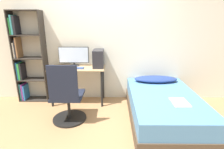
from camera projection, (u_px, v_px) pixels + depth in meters
ground_plane at (93, 133)px, 2.70m from camera, size 14.00×14.00×0.00m
wall_back at (98, 41)px, 3.63m from camera, size 8.00×0.05×2.50m
desk at (78, 74)px, 3.55m from camera, size 1.10×0.50×0.76m
bookshelf at (25, 58)px, 3.59m from camera, size 0.62×0.27×1.86m
office_chair at (67, 101)px, 2.90m from camera, size 0.58×0.58×1.03m
bed at (163, 107)px, 3.01m from camera, size 1.14×1.85×0.47m
pillow at (156, 79)px, 3.56m from camera, size 0.87×0.36×0.11m
magazine at (180, 102)px, 2.65m from camera, size 0.24×0.32×0.01m
monitor at (74, 56)px, 3.58m from camera, size 0.62×0.21×0.39m
keyboard at (73, 68)px, 3.41m from camera, size 0.41×0.12×0.02m
pc_tower at (99, 58)px, 3.50m from camera, size 0.21×0.38×0.35m
phone at (54, 67)px, 3.53m from camera, size 0.07×0.14×0.01m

